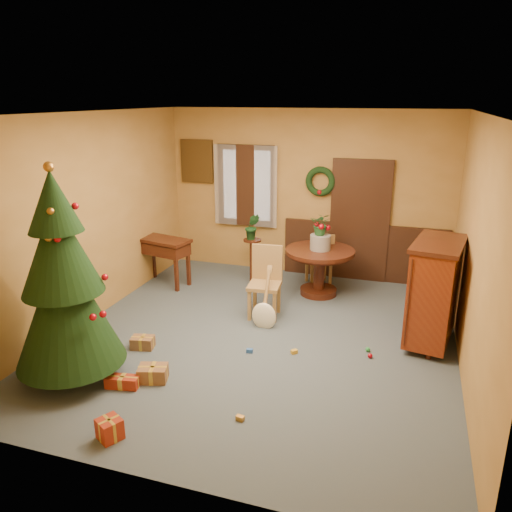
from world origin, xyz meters
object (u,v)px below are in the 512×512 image
at_px(christmas_tree, 63,282).
at_px(sideboard, 434,290).
at_px(dining_table, 320,263).
at_px(chair_near, 266,279).
at_px(writing_desk, 164,250).

bearing_deg(christmas_tree, sideboard, 28.71).
bearing_deg(dining_table, sideboard, -36.04).
height_order(dining_table, chair_near, chair_near).
distance_m(writing_desk, sideboard, 4.39).
xyz_separation_m(dining_table, chair_near, (-0.60, -1.01, 0.02)).
xyz_separation_m(christmas_tree, sideboard, (3.89, 2.13, -0.43)).
bearing_deg(writing_desk, sideboard, -11.71).
bearing_deg(sideboard, dining_table, 143.96).
relative_size(chair_near, writing_desk, 1.05).
bearing_deg(chair_near, christmas_tree, -124.03).
relative_size(dining_table, christmas_tree, 0.45).
distance_m(christmas_tree, writing_desk, 3.10).
bearing_deg(chair_near, sideboard, -5.49).
height_order(dining_table, christmas_tree, christmas_tree).
height_order(chair_near, sideboard, sideboard).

